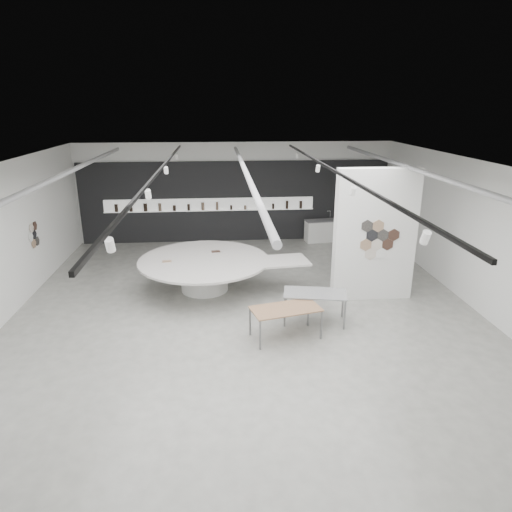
{
  "coord_description": "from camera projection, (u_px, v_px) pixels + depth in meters",
  "views": [
    {
      "loc": [
        -0.66,
        -10.47,
        5.17
      ],
      "look_at": [
        0.31,
        1.2,
        1.24
      ],
      "focal_mm": 32.0,
      "sensor_mm": 36.0,
      "label": 1
    }
  ],
  "objects": [
    {
      "name": "room",
      "position": [
        243.0,
        239.0,
        10.92
      ],
      "size": [
        12.02,
        14.02,
        3.82
      ],
      "color": "#9A9A92",
      "rests_on": "ground"
    },
    {
      "name": "back_wall_display",
      "position": [
        234.0,
        202.0,
        17.64
      ],
      "size": [
        11.8,
        0.27,
        3.1
      ],
      "color": "black",
      "rests_on": "ground"
    },
    {
      "name": "partition_column",
      "position": [
        375.0,
        235.0,
        12.23
      ],
      "size": [
        2.2,
        0.38,
        3.6
      ],
      "color": "white",
      "rests_on": "ground"
    },
    {
      "name": "display_island",
      "position": [
        207.0,
        270.0,
        13.11
      ],
      "size": [
        5.08,
        4.14,
        0.96
      ],
      "rotation": [
        0.0,
        0.0,
        0.12
      ],
      "color": "white",
      "rests_on": "ground"
    },
    {
      "name": "sample_table_wood",
      "position": [
        286.0,
        310.0,
        10.41
      ],
      "size": [
        1.71,
        1.14,
        0.73
      ],
      "rotation": [
        0.0,
        0.0,
        0.25
      ],
      "color": "#926A4B",
      "rests_on": "ground"
    },
    {
      "name": "sample_table_stone",
      "position": [
        315.0,
        295.0,
        11.15
      ],
      "size": [
        1.63,
        1.04,
        0.78
      ],
      "rotation": [
        0.0,
        0.0,
        -0.19
      ],
      "color": "gray",
      "rests_on": "ground"
    },
    {
      "name": "kitchen_counter",
      "position": [
        324.0,
        231.0,
        17.88
      ],
      "size": [
        1.56,
        0.78,
        1.18
      ],
      "rotation": [
        0.0,
        0.0,
        0.13
      ],
      "color": "white",
      "rests_on": "ground"
    }
  ]
}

